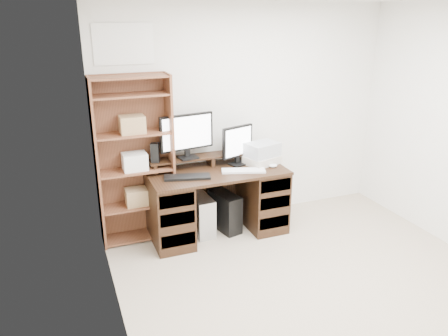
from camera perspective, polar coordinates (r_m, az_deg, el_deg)
room at (r=3.46m, az=16.51°, el=-0.16°), size 3.54×4.04×2.54m
desk at (r=4.89m, az=-0.91°, el=-4.30°), size 1.50×0.70×0.75m
riser_shelf at (r=4.91m, az=-1.78°, el=1.46°), size 1.40×0.22×0.12m
monitor_wide at (r=4.73m, az=-4.89°, el=4.47°), size 0.61×0.18×0.49m
monitor_small at (r=4.88m, az=1.77°, el=3.18°), size 0.40×0.20×0.44m
speaker at (r=4.68m, az=-8.99°, el=2.00°), size 0.11×0.11×0.21m
keyboard_black at (r=4.55m, az=-4.82°, el=-1.19°), size 0.50×0.27×0.03m
keyboard_white at (r=4.72m, az=2.56°, el=-0.35°), size 0.49×0.28×0.02m
mouse at (r=4.88m, az=6.43°, el=0.31°), size 0.11×0.09×0.04m
printer at (r=4.98m, az=4.98°, el=1.08°), size 0.44×0.38×0.09m
basket at (r=4.94m, az=5.02°, el=2.43°), size 0.42×0.34×0.15m
tower_silver at (r=4.96m, az=-3.07°, el=-6.08°), size 0.22×0.45×0.44m
tower_black at (r=5.03m, az=0.13°, el=-5.69°), size 0.28×0.47×0.44m
bookshelf at (r=4.69m, az=-11.64°, el=1.14°), size 0.80×0.30×1.80m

